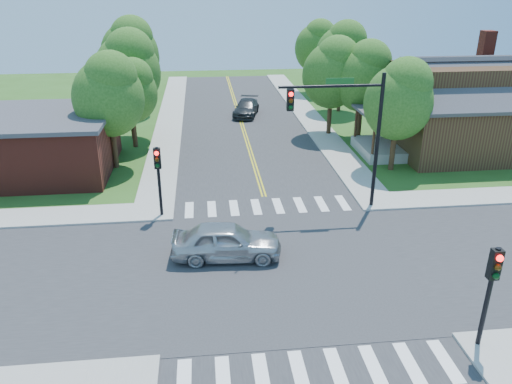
{
  "coord_description": "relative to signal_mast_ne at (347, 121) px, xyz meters",
  "views": [
    {
      "loc": [
        -3.28,
        -18.09,
        11.45
      ],
      "look_at": [
        -0.94,
        3.24,
        2.2
      ],
      "focal_mm": 35.0,
      "sensor_mm": 36.0,
      "label": 1
    }
  ],
  "objects": [
    {
      "name": "ground",
      "position": [
        -3.91,
        -5.59,
        -4.85
      ],
      "size": [
        100.0,
        100.0,
        0.0
      ],
      "primitive_type": "plane",
      "color": "#2D561B",
      "rests_on": "ground"
    },
    {
      "name": "road_ns",
      "position": [
        -3.91,
        -5.59,
        -4.83
      ],
      "size": [
        10.0,
        90.0,
        0.04
      ],
      "primitive_type": "cube",
      "color": "#2D2D30",
      "rests_on": "ground"
    },
    {
      "name": "road_ew",
      "position": [
        -3.91,
        -5.59,
        -4.83
      ],
      "size": [
        90.0,
        10.0,
        0.04
      ],
      "primitive_type": "cube",
      "color": "#2D2D30",
      "rests_on": "ground"
    },
    {
      "name": "intersection_patch",
      "position": [
        -3.91,
        -5.59,
        -4.85
      ],
      "size": [
        10.2,
        10.2,
        0.06
      ],
      "primitive_type": "cube",
      "color": "#2D2D30",
      "rests_on": "ground"
    },
    {
      "name": "sidewalk_ne",
      "position": [
        11.9,
        10.23,
        -4.78
      ],
      "size": [
        40.0,
        40.0,
        0.14
      ],
      "color": "#9E9B93",
      "rests_on": "ground"
    },
    {
      "name": "sidewalk_nw",
      "position": [
        -19.73,
        10.23,
        -4.78
      ],
      "size": [
        40.0,
        40.0,
        0.14
      ],
      "color": "#9E9B93",
      "rests_on": "ground"
    },
    {
      "name": "crosswalk_north",
      "position": [
        -3.91,
        0.61,
        -4.8
      ],
      "size": [
        8.85,
        2.0,
        0.01
      ],
      "color": "white",
      "rests_on": "ground"
    },
    {
      "name": "crosswalk_south",
      "position": [
        -3.91,
        -11.79,
        -4.8
      ],
      "size": [
        8.85,
        2.0,
        0.01
      ],
      "color": "white",
      "rests_on": "ground"
    },
    {
      "name": "centerline",
      "position": [
        -3.91,
        -5.59,
        -4.8
      ],
      "size": [
        0.3,
        90.0,
        0.01
      ],
      "color": "yellow",
      "rests_on": "ground"
    },
    {
      "name": "signal_mast_ne",
      "position": [
        0.0,
        0.0,
        0.0
      ],
      "size": [
        5.3,
        0.42,
        7.2
      ],
      "color": "black",
      "rests_on": "ground"
    },
    {
      "name": "signal_pole_se",
      "position": [
        1.69,
        -11.21,
        -2.19
      ],
      "size": [
        0.34,
        0.42,
        3.8
      ],
      "color": "black",
      "rests_on": "ground"
    },
    {
      "name": "signal_pole_nw",
      "position": [
        -9.51,
        -0.01,
        -2.19
      ],
      "size": [
        0.34,
        0.42,
        3.8
      ],
      "color": "black",
      "rests_on": "ground"
    },
    {
      "name": "house_ne",
      "position": [
        11.19,
        8.65,
        -1.52
      ],
      "size": [
        13.05,
        8.8,
        7.11
      ],
      "color": "#381D13",
      "rests_on": "ground"
    },
    {
      "name": "building_nw",
      "position": [
        -18.11,
        7.61,
        -2.97
      ],
      "size": [
        10.4,
        8.4,
        3.73
      ],
      "color": "maroon",
      "rests_on": "ground"
    },
    {
      "name": "tree_e_a",
      "position": [
        4.88,
        5.41,
        -0.14
      ],
      "size": [
        4.23,
        4.02,
        7.19
      ],
      "color": "#382314",
      "rests_on": "ground"
    },
    {
      "name": "tree_e_b",
      "position": [
        4.8,
        12.28,
        0.04
      ],
      "size": [
        4.39,
        4.17,
        7.47
      ],
      "color": "#382314",
      "rests_on": "ground"
    },
    {
      "name": "tree_e_c",
      "position": [
        5.51,
        20.83,
        0.49
      ],
      "size": [
        4.8,
        4.56,
        8.15
      ],
      "color": "#382314",
      "rests_on": "ground"
    },
    {
      "name": "tree_e_d",
      "position": [
        5.0,
        28.93,
        0.16
      ],
      "size": [
        4.5,
        4.27,
        7.65
      ],
      "color": "#382314",
      "rests_on": "ground"
    },
    {
      "name": "tree_w_a",
      "position": [
        -12.86,
        7.79,
        0.06
      ],
      "size": [
        4.41,
        4.19,
        7.5
      ],
      "color": "#382314",
      "rests_on": "ground"
    },
    {
      "name": "tree_w_b",
      "position": [
        -12.46,
        14.25,
        0.56
      ],
      "size": [
        4.86,
        4.61,
        8.26
      ],
      "color": "#382314",
      "rests_on": "ground"
    },
    {
      "name": "tree_w_c",
      "position": [
        -13.21,
        22.17,
        0.77
      ],
      "size": [
        5.05,
        4.79,
        8.58
      ],
      "color": "#382314",
      "rests_on": "ground"
    },
    {
      "name": "tree_w_d",
      "position": [
        -13.14,
        31.04,
        -0.89
      ],
      "size": [
        3.56,
        3.39,
        6.06
      ],
      "color": "#382314",
      "rests_on": "ground"
    },
    {
      "name": "tree_house",
      "position": [
        2.73,
        13.44,
        0.14
      ],
      "size": [
        4.49,
        4.26,
        7.63
      ],
      "color": "#382314",
      "rests_on": "ground"
    },
    {
      "name": "tree_bldg",
      "position": [
        -12.1,
        12.08,
        -0.62
      ],
      "size": [
        3.8,
        3.61,
        6.46
      ],
      "color": "#382314",
      "rests_on": "ground"
    },
    {
      "name": "car_silver",
      "position": [
        -6.39,
        -4.5,
        -4.03
      ],
      "size": [
        2.6,
        5.07,
        1.64
      ],
      "primitive_type": "imported",
      "rotation": [
        0.0,
        0.0,
        1.5
      ],
      "color": "#B2B5B9",
      "rests_on": "ground"
    },
    {
      "name": "car_dgrey",
      "position": [
        -3.27,
        20.08,
        -4.16
      ],
      "size": [
        4.12,
        5.63,
        1.37
      ],
      "primitive_type": "imported",
      "rotation": [
        0.0,
        0.0,
        -0.24
      ],
      "color": "#2A2D2E",
      "rests_on": "ground"
    }
  ]
}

